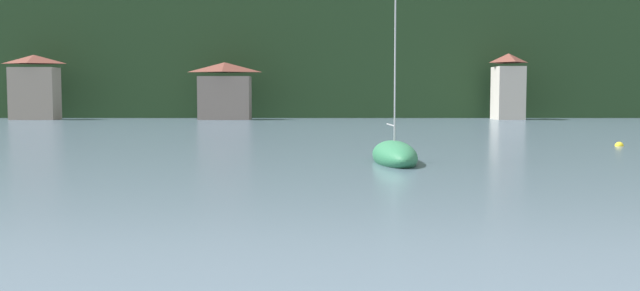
{
  "coord_description": "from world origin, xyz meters",
  "views": [
    {
      "loc": [
        0.06,
        14.07,
        3.57
      ],
      "look_at": [
        0.0,
        41.28,
        1.58
      ],
      "focal_mm": 40.21,
      "sensor_mm": 36.0,
      "label": 1
    }
  ],
  "objects_px": {
    "sailboat_far_2": "(396,156)",
    "mooring_buoy_near": "(621,146)",
    "shore_building_west": "(36,88)",
    "shore_building_westcentral": "(226,92)",
    "shore_building_central": "(510,87)"
  },
  "relations": [
    {
      "from": "shore_building_west",
      "to": "shore_building_westcentral",
      "type": "xyz_separation_m",
      "value": [
        25.72,
        0.2,
        -0.49
      ]
    },
    {
      "from": "shore_building_west",
      "to": "mooring_buoy_near",
      "type": "bearing_deg",
      "value": -39.71
    },
    {
      "from": "shore_building_central",
      "to": "mooring_buoy_near",
      "type": "height_order",
      "value": "shore_building_central"
    },
    {
      "from": "shore_building_westcentral",
      "to": "shore_building_central",
      "type": "relative_size",
      "value": 0.86
    },
    {
      "from": "shore_building_central",
      "to": "shore_building_west",
      "type": "bearing_deg",
      "value": -179.3
    },
    {
      "from": "shore_building_westcentral",
      "to": "sailboat_far_2",
      "type": "relative_size",
      "value": 0.74
    },
    {
      "from": "sailboat_far_2",
      "to": "mooring_buoy_near",
      "type": "relative_size",
      "value": 17.99
    },
    {
      "from": "shore_building_westcentral",
      "to": "sailboat_far_2",
      "type": "distance_m",
      "value": 62.99
    },
    {
      "from": "shore_building_west",
      "to": "mooring_buoy_near",
      "type": "height_order",
      "value": "shore_building_west"
    },
    {
      "from": "mooring_buoy_near",
      "to": "shore_building_west",
      "type": "bearing_deg",
      "value": 140.29
    },
    {
      "from": "sailboat_far_2",
      "to": "mooring_buoy_near",
      "type": "height_order",
      "value": "sailboat_far_2"
    },
    {
      "from": "shore_building_west",
      "to": "shore_building_westcentral",
      "type": "distance_m",
      "value": 25.72
    },
    {
      "from": "shore_building_central",
      "to": "sailboat_far_2",
      "type": "bearing_deg",
      "value": -109.63
    },
    {
      "from": "sailboat_far_2",
      "to": "mooring_buoy_near",
      "type": "xyz_separation_m",
      "value": [
        16.41,
        11.55,
        -0.36
      ]
    },
    {
      "from": "shore_building_west",
      "to": "sailboat_far_2",
      "type": "relative_size",
      "value": 0.84
    }
  ]
}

